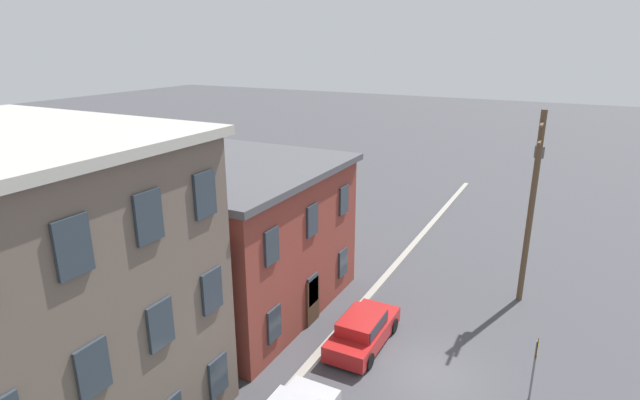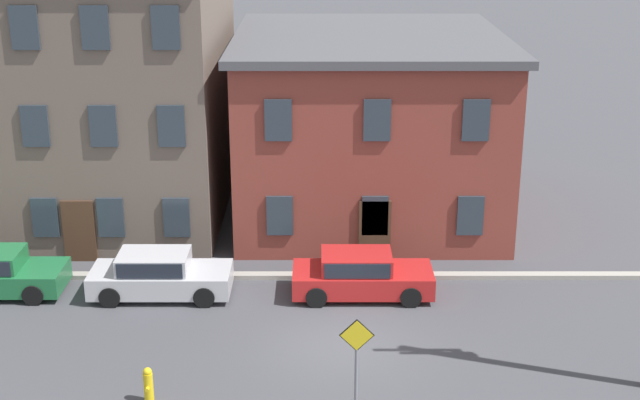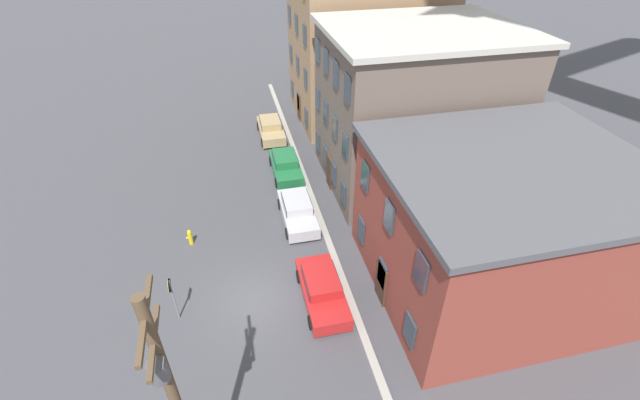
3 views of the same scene
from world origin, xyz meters
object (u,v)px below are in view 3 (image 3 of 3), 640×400
car_silver (297,210)px  caution_sign (172,292)px  car_green (286,164)px  car_red (322,288)px  fire_hydrant (190,237)px  car_tan (271,128)px

car_silver → caution_sign: caution_sign is taller
car_green → car_red: 11.66m
car_silver → car_red: same height
car_silver → fire_hydrant: 6.26m
car_tan → fire_hydrant: car_tan is taller
caution_sign → fire_hydrant: size_ratio=2.67×
car_green → car_red: size_ratio=1.00×
car_green → car_tan: bearing=-177.6°
car_tan → car_red: size_ratio=1.00×
car_green → caution_sign: 13.23m
car_red → caution_sign: bearing=-93.3°
car_tan → car_silver: same height
car_red → caution_sign: size_ratio=1.71×
car_green → caution_sign: size_ratio=1.71×
car_red → fire_hydrant: size_ratio=4.58×
fire_hydrant → car_green: bearing=133.8°
car_green → fire_hydrant: bearing=-46.2°
car_tan → car_green: 5.89m
car_green → fire_hydrant: car_green is taller
car_green → caution_sign: (11.27, -6.87, 0.94)m
car_green → caution_sign: caution_sign is taller
car_silver → caution_sign: bearing=-48.4°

